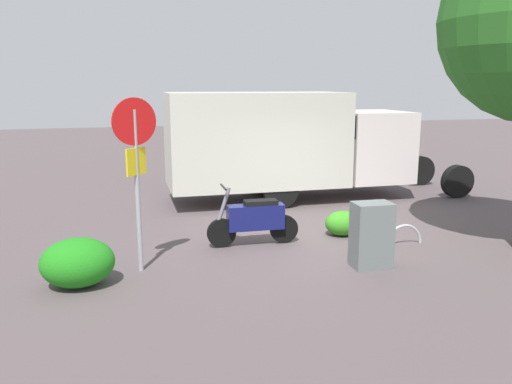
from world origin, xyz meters
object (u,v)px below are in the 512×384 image
Objects in this scene: utility_cabinet at (372,235)px; bike_rack_hoop at (403,245)px; box_truck_near at (290,141)px; motorcycle at (255,219)px; stop_sign at (136,158)px.

bike_rack_hoop is at bearing -143.07° from utility_cabinet.
box_truck_near is 4.39m from motorcycle.
motorcycle reaches higher than utility_cabinet.
motorcycle is 2.35m from utility_cabinet.
utility_cabinet is (-3.81, 0.89, -1.35)m from stop_sign.
motorcycle is at bearing -16.97° from bike_rack_hoop.
utility_cabinet is at bearing -93.20° from box_truck_near.
stop_sign is 4.14m from utility_cabinet.
motorcycle is 0.63× the size of stop_sign.
stop_sign is 2.55× the size of utility_cabinet.
stop_sign reaches higher than bike_rack_hoop.
utility_cabinet is (0.49, 5.47, -1.04)m from box_truck_near.
box_truck_near is 5.59m from utility_cabinet.
stop_sign reaches higher than box_truck_near.
bike_rack_hoop is at bearing -79.19° from box_truck_near.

